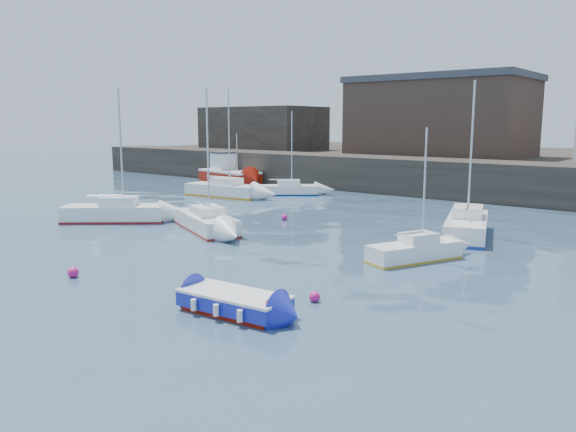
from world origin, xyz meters
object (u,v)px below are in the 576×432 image
Objects in this scene: buoy_mid at (315,302)px; fishing_boat at (228,173)px; sailboat_b at (206,221)px; sailboat_h at (286,189)px; sailboat_e at (224,190)px; buoy_far at (284,220)px; sailboat_a at (115,213)px; buoy_near at (73,277)px; sailboat_c at (415,251)px; blue_dinghy at (234,302)px; sailboat_f at (467,226)px.

fishing_boat is at bearing 139.04° from buoy_mid.
sailboat_b is 1.13× the size of sailboat_h.
sailboat_e is at bearing -46.96° from fishing_boat.
buoy_far is at bearing -51.43° from sailboat_h.
buoy_mid is (29.69, -25.77, -0.96)m from fishing_boat.
buoy_far is (7.75, -9.72, -0.45)m from sailboat_h.
buoy_near is (9.57, -8.44, -0.56)m from sailboat_a.
sailboat_c is 15.23× the size of buoy_far.
buoy_near is at bearing -58.64° from sailboat_e.
blue_dinghy is 10.07× the size of buoy_mid.
buoy_far is (-11.01, 11.91, 0.00)m from buoy_mid.
sailboat_f is 1.18× the size of sailboat_h.
blue_dinghy is 29.85m from sailboat_h.
sailboat_f is (18.57, 9.09, 0.01)m from sailboat_a.
buoy_near is (-9.00, -17.53, -0.58)m from sailboat_f.
buoy_mid is at bearing -89.16° from sailboat_f.
fishing_boat is at bearing 133.04° from sailboat_e.
sailboat_a is at bearing -138.13° from buoy_far.
blue_dinghy reaches higher than buoy_far.
sailboat_b is 20.79× the size of buoy_mid.
blue_dinghy is 17.44m from buoy_far.
sailboat_e is 20.08× the size of buoy_near.
sailboat_c is (29.73, -18.35, -0.51)m from fishing_boat.
buoy_mid is (-0.04, -7.42, -0.44)m from sailboat_c.
buoy_near is at bearing -69.15° from sailboat_h.
buoy_far is (18.68, -13.86, -0.96)m from fishing_boat.
sailboat_a reaches higher than sailboat_b.
sailboat_f is (21.83, -3.53, 0.02)m from sailboat_e.
sailboat_e is 1.24× the size of sailboat_h.
buoy_mid is at bearing 20.73° from buoy_near.
buoy_far is at bearing 132.75° from buoy_mid.
sailboat_f is at bearing -22.23° from sailboat_h.
sailboat_f is (29.48, -11.72, -0.38)m from fishing_boat.
sailboat_h is at bearing 130.94° from buoy_mid.
sailboat_h is at bearing 125.82° from blue_dinghy.
sailboat_e is 5.21m from sailboat_h.
sailboat_h is 18.19× the size of buoy_far.
fishing_boat is 1.14× the size of sailboat_h.
sailboat_c is at bearing -22.12° from buoy_far.
sailboat_e is (7.65, -8.20, -0.40)m from fishing_boat.
buoy_mid is (18.77, -4.95, -0.56)m from sailboat_a.
sailboat_b is (6.45, 1.57, -0.05)m from sailboat_a.
sailboat_b reaches higher than sailboat_c.
sailboat_a is 19.42m from buoy_mid.
sailboat_c reaches higher than buoy_near.
blue_dinghy is 10.08m from sailboat_c.
buoy_mid is (18.77, -21.63, -0.45)m from sailboat_h.
fishing_boat is 20.91× the size of buoy_mid.
fishing_boat is 23.28m from buoy_far.
buoy_near is at bearing -41.39° from sailboat_a.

